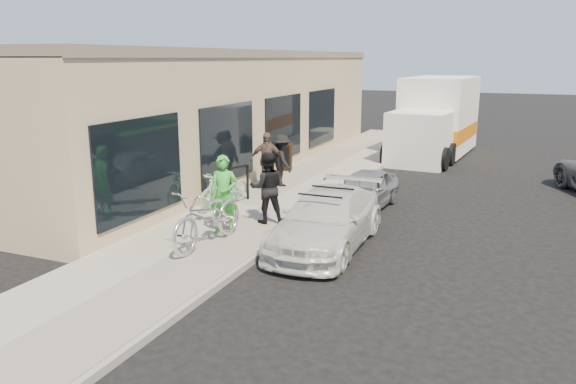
% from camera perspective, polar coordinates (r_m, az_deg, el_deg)
% --- Properties ---
extents(ground, '(120.00, 120.00, 0.00)m').
position_cam_1_polar(ground, '(11.55, -0.34, -6.64)').
color(ground, black).
rests_on(ground, ground).
extents(sidewalk, '(3.00, 34.00, 0.15)m').
position_cam_1_polar(sidewalk, '(14.93, -2.84, -1.68)').
color(sidewalk, '#9D998E').
rests_on(sidewalk, ground).
extents(curb, '(0.12, 34.00, 0.13)m').
position_cam_1_polar(curb, '(14.35, 2.75, -2.35)').
color(curb, gray).
rests_on(curb, ground).
extents(storefront, '(3.60, 20.00, 4.22)m').
position_cam_1_polar(storefront, '(20.41, -5.04, 8.23)').
color(storefront, tan).
rests_on(storefront, ground).
extents(bike_rack, '(0.28, 0.67, 0.99)m').
position_cam_1_polar(bike_rack, '(15.27, -4.99, 1.24)').
color(bike_rack, black).
rests_on(bike_rack, sidewalk).
extents(sandwich_board, '(0.72, 0.72, 0.95)m').
position_cam_1_polar(sandwich_board, '(19.44, -0.49, 3.60)').
color(sandwich_board, black).
rests_on(sandwich_board, sidewalk).
extents(sedan_white, '(1.74, 4.18, 1.25)m').
position_cam_1_polar(sedan_white, '(12.02, 3.97, -2.84)').
color(sedan_white, silver).
rests_on(sedan_white, ground).
extents(sedan_silver, '(1.43, 3.14, 1.04)m').
position_cam_1_polar(sedan_silver, '(15.18, 7.80, 0.21)').
color(sedan_silver, '#939498').
rests_on(sedan_silver, ground).
extents(moving_truck, '(2.91, 6.67, 3.20)m').
position_cam_1_polar(moving_truck, '(24.07, 14.76, 6.95)').
color(moving_truck, white).
rests_on(moving_truck, ground).
extents(tandem_bike, '(0.98, 2.40, 1.23)m').
position_cam_1_polar(tandem_bike, '(11.75, -8.10, -2.50)').
color(tandem_bike, silver).
rests_on(tandem_bike, sidewalk).
extents(woman_rider, '(0.73, 0.59, 1.74)m').
position_cam_1_polar(woman_rider, '(12.55, -6.53, -0.22)').
color(woman_rider, green).
rests_on(woman_rider, sidewalk).
extents(man_standing, '(1.03, 0.97, 1.69)m').
position_cam_1_polar(man_standing, '(13.22, -2.15, 0.45)').
color(man_standing, black).
rests_on(man_standing, sidewalk).
extents(cruiser_bike_a, '(0.61, 1.66, 0.98)m').
position_cam_1_polar(cruiser_bike_a, '(14.67, -7.01, 0.24)').
color(cruiser_bike_a, '#81C0B0').
rests_on(cruiser_bike_a, sidewalk).
extents(cruiser_bike_b, '(0.92, 1.77, 0.89)m').
position_cam_1_polar(cruiser_bike_b, '(15.01, -6.21, 0.39)').
color(cruiser_bike_b, '#81C0B0').
rests_on(cruiser_bike_b, sidewalk).
extents(cruiser_bike_c, '(0.43, 1.48, 0.89)m').
position_cam_1_polar(cruiser_bike_c, '(14.94, -7.13, 0.30)').
color(cruiser_bike_c, gold).
rests_on(cruiser_bike_c, sidewalk).
extents(bystander_a, '(1.14, 1.11, 1.57)m').
position_cam_1_polar(bystander_a, '(17.08, -0.63, 3.22)').
color(bystander_a, black).
rests_on(bystander_a, sidewalk).
extents(bystander_b, '(1.06, 0.78, 1.67)m').
position_cam_1_polar(bystander_b, '(16.90, -2.20, 3.28)').
color(bystander_b, brown).
rests_on(bystander_b, sidewalk).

